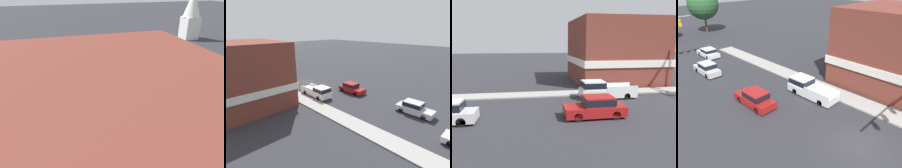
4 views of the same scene
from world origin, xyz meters
The scene contains 4 objects.
sidewalk_curb centered at (5.70, 0.00, 0.07)m, with size 2.40×60.00×0.14m.
car_lead centered at (-2.15, 10.45, 0.85)m, with size 1.92×4.68×1.64m.
pickup_truck_parked centered at (3.30, 8.05, 0.91)m, with size 1.99×5.67×1.84m.
corner_brick_building centered at (13.41, 3.04, 4.32)m, with size 12.32×11.83×8.92m.
Camera 3 is at (-17.65, 15.42, 5.69)m, focal length 35.00 mm.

